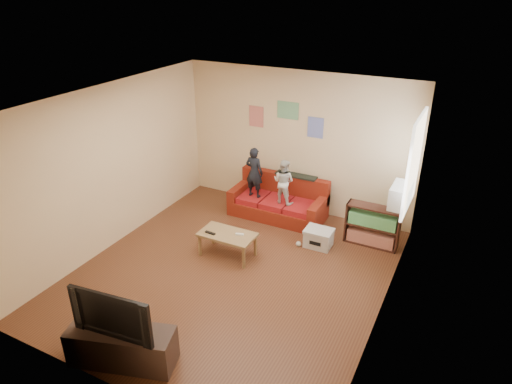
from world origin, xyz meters
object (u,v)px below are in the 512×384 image
at_px(bookshelf, 372,228).
at_px(television, 116,311).
at_px(child_a, 254,172).
at_px(tv_stand, 122,346).
at_px(coffee_table, 227,237).
at_px(child_b, 284,182).
at_px(file_box, 319,238).
at_px(sofa, 279,202).

relative_size(bookshelf, television, 0.87).
distance_m(child_a, tv_stand, 4.12).
xyz_separation_m(child_a, coffee_table, (0.28, -1.51, -0.51)).
height_order(child_b, television, child_b).
distance_m(child_a, file_box, 1.76).
relative_size(coffee_table, tv_stand, 0.72).
height_order(tv_stand, television, television).
relative_size(sofa, tv_stand, 1.42).
bearing_deg(tv_stand, sofa, 71.24).
height_order(sofa, tv_stand, sofa).
bearing_deg(child_b, file_box, 154.51).
relative_size(child_b, coffee_table, 0.93).
relative_size(bookshelf, file_box, 1.94).
bearing_deg(tv_stand, child_a, 77.54).
relative_size(sofa, child_b, 2.12).
height_order(bookshelf, television, television).
relative_size(file_box, television, 0.45).
distance_m(file_box, tv_stand, 3.69).
bearing_deg(bookshelf, tv_stand, -116.36).
xyz_separation_m(child_a, file_box, (1.51, -0.57, -0.70)).
bearing_deg(child_b, child_a, 6.36).
relative_size(child_b, file_box, 1.82).
xyz_separation_m(coffee_table, television, (0.05, -2.56, 0.42)).
height_order(child_a, bookshelf, child_a).
relative_size(child_b, tv_stand, 0.67).
xyz_separation_m(child_b, tv_stand, (-0.27, -4.06, -0.56)).
relative_size(sofa, child_a, 1.83).
height_order(child_b, tv_stand, child_b).
xyz_separation_m(sofa, television, (-0.12, -4.22, 0.50)).
bearing_deg(coffee_table, sofa, 84.06).
height_order(sofa, child_b, child_b).
bearing_deg(child_a, sofa, -157.43).
height_order(child_a, file_box, child_a).
bearing_deg(coffee_table, tv_stand, -88.89).
bearing_deg(file_box, tv_stand, -108.77).
xyz_separation_m(child_a, television, (0.33, -4.06, -0.09)).
xyz_separation_m(child_b, file_box, (0.91, -0.57, -0.63)).
relative_size(child_a, coffee_table, 1.07).
bearing_deg(sofa, child_a, -160.39).
xyz_separation_m(sofa, file_box, (1.06, -0.73, -0.10)).
relative_size(sofa, bookshelf, 1.99).
xyz_separation_m(tv_stand, television, (-0.00, 0.00, 0.53)).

